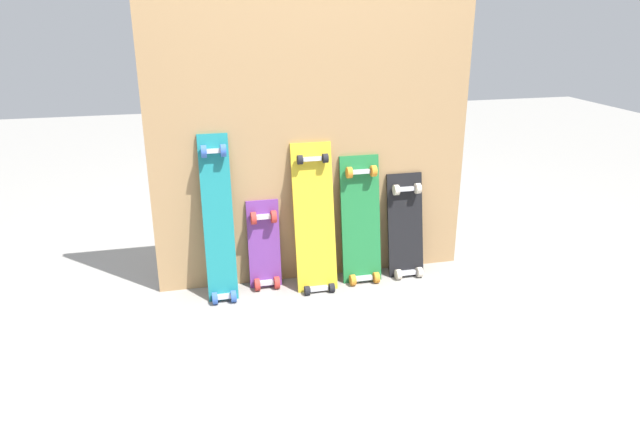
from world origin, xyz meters
name	(u,v)px	position (x,y,z in m)	size (l,w,h in m)	color
ground_plane	(317,279)	(0.00, 0.00, 0.00)	(12.00, 12.00, 0.00)	gray
plywood_wall_panel	(314,141)	(0.00, 0.07, 0.82)	(1.82, 0.04, 1.64)	tan
skateboard_teal	(219,225)	(-0.56, -0.06, 0.42)	(0.16, 0.25, 0.96)	#197A7F
skateboard_purple	(265,250)	(-0.31, 0.00, 0.22)	(0.18, 0.14, 0.57)	#6B338C
skateboard_yellow	(315,224)	(-0.03, -0.06, 0.38)	(0.23, 0.25, 0.90)	gold
skateboard_green	(361,225)	(0.25, -0.03, 0.33)	(0.23, 0.21, 0.80)	#1E7238
skateboard_black	(406,231)	(0.53, -0.03, 0.27)	(0.22, 0.19, 0.68)	black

